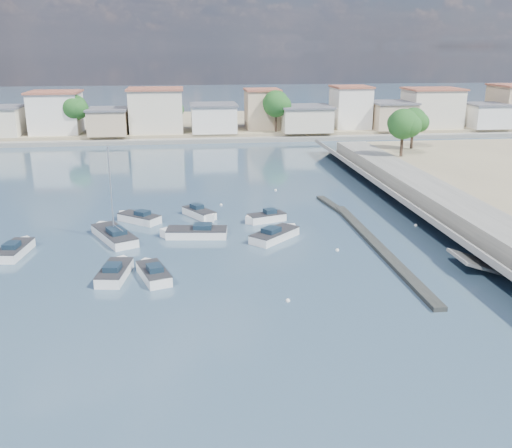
{
  "coord_description": "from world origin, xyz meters",
  "views": [
    {
      "loc": [
        -9.96,
        -36.43,
        17.33
      ],
      "look_at": [
        -3.51,
        14.21,
        1.4
      ],
      "focal_mm": 40.0,
      "sensor_mm": 36.0,
      "label": 1
    }
  ],
  "objects": [
    {
      "name": "breakwater",
      "position": [
        6.9,
        12.69,
        0.17
      ],
      "size": [
        2.0,
        31.02,
        0.35
      ],
      "color": "black",
      "rests_on": "ground"
    },
    {
      "name": "motorboat_d",
      "position": [
        -1.95,
        19.41,
        0.38
      ],
      "size": [
        4.4,
        2.73,
        1.48
      ],
      "color": "white",
      "rests_on": "ground"
    },
    {
      "name": "shore_trees",
      "position": [
        8.34,
        68.11,
        6.22
      ],
      "size": [
        74.56,
        38.32,
        7.92
      ],
      "color": "#38281E",
      "rests_on": "ground"
    },
    {
      "name": "far_town",
      "position": [
        10.71,
        76.92,
        4.93
      ],
      "size": [
        113.01,
        12.8,
        8.35
      ],
      "color": "beige",
      "rests_on": "far_shore_land"
    },
    {
      "name": "motorboat_h",
      "position": [
        -1.62,
        13.85,
        0.38
      ],
      "size": [
        5.23,
        5.16,
        1.48
      ],
      "color": "white",
      "rests_on": "ground"
    },
    {
      "name": "motorboat_e",
      "position": [
        -24.86,
        12.62,
        0.38
      ],
      "size": [
        2.49,
        5.33,
        1.48
      ],
      "color": "white",
      "rests_on": "ground"
    },
    {
      "name": "motorboat_g",
      "position": [
        -8.5,
        21.83,
        0.38
      ],
      "size": [
        3.64,
        4.56,
        1.48
      ],
      "color": "white",
      "rests_on": "ground"
    },
    {
      "name": "ground",
      "position": [
        0.0,
        40.0,
        0.0
      ],
      "size": [
        400.0,
        400.0,
        0.0
      ],
      "primitive_type": "plane",
      "color": "#293E52",
      "rests_on": "ground"
    },
    {
      "name": "motorboat_f",
      "position": [
        -14.99,
        21.02,
        0.38
      ],
      "size": [
        4.64,
        4.23,
        1.48
      ],
      "color": "white",
      "rests_on": "ground"
    },
    {
      "name": "motorboat_c",
      "position": [
        -9.36,
        15.36,
        0.38
      ],
      "size": [
        6.45,
        2.89,
        1.48
      ],
      "color": "white",
      "rests_on": "ground"
    },
    {
      "name": "far_shore_quay",
      "position": [
        0.0,
        71.0,
        0.4
      ],
      "size": [
        160.0,
        2.5,
        0.8
      ],
      "primitive_type": "cube",
      "color": "slate",
      "rests_on": "ground"
    },
    {
      "name": "motorboat_b",
      "position": [
        -15.68,
        6.32,
        0.38
      ],
      "size": [
        2.63,
        5.4,
        1.48
      ],
      "color": "white",
      "rests_on": "ground"
    },
    {
      "name": "far_shore_land",
      "position": [
        0.0,
        92.0,
        0.7
      ],
      "size": [
        160.0,
        40.0,
        1.4
      ],
      "primitive_type": "cube",
      "color": "gray",
      "rests_on": "ground"
    },
    {
      "name": "sailboat",
      "position": [
        -16.89,
        15.74,
        0.41
      ],
      "size": [
        4.97,
        7.16,
        9.0
      ],
      "color": "white",
      "rests_on": "ground"
    },
    {
      "name": "motorboat_a",
      "position": [
        -12.75,
        5.69,
        0.38
      ],
      "size": [
        3.03,
        5.07,
        1.48
      ],
      "color": "white",
      "rests_on": "ground"
    },
    {
      "name": "mooring_buoys",
      "position": [
        2.57,
        14.51,
        0.05
      ],
      "size": [
        19.32,
        32.6,
        0.32
      ],
      "color": "white",
      "rests_on": "ground"
    },
    {
      "name": "seawall_walkway",
      "position": [
        18.5,
        13.0,
        0.9
      ],
      "size": [
        5.0,
        90.0,
        1.8
      ],
      "primitive_type": "cube",
      "color": "slate",
      "rests_on": "ground"
    }
  ]
}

